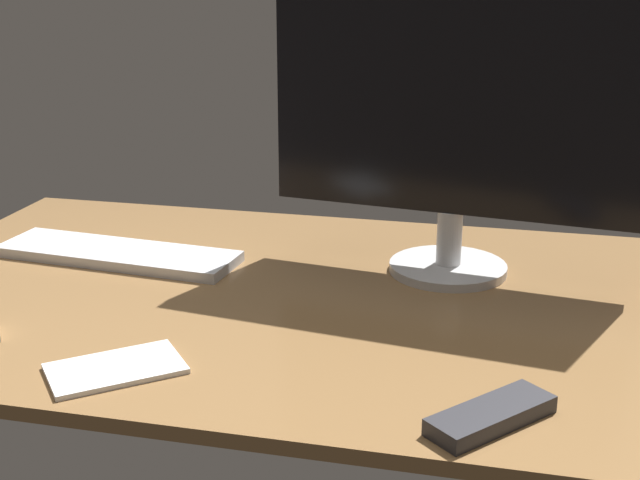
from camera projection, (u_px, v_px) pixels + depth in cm
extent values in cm
cube|color=olive|center=(309.00, 301.00, 135.41)|extent=(140.00, 84.00, 2.00)
cylinder|color=silver|center=(448.00, 268.00, 144.70)|extent=(19.57, 19.57, 1.45)
cylinder|color=silver|center=(449.00, 238.00, 143.04)|extent=(4.16, 4.16, 9.15)
cube|color=black|center=(457.00, 91.00, 135.46)|extent=(59.75, 11.17, 39.10)
cube|color=silver|center=(118.00, 254.00, 150.78)|extent=(43.62, 16.12, 1.82)
cube|color=#2D2D33|center=(491.00, 415.00, 97.72)|extent=(14.69, 15.77, 2.07)
cube|color=white|center=(115.00, 369.00, 110.24)|extent=(19.15, 18.25, 0.71)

